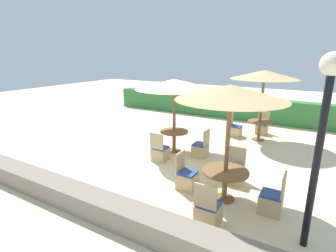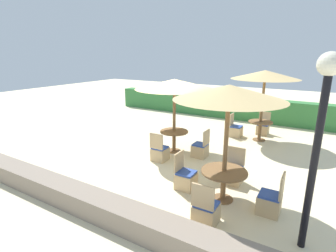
% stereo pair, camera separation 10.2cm
% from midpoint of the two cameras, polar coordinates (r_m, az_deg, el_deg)
% --- Properties ---
extents(ground_plane, '(40.00, 40.00, 0.00)m').
position_cam_midpoint_polar(ground_plane, '(8.72, -1.70, -6.61)').
color(ground_plane, beige).
extents(hedge_row, '(13.00, 0.70, 1.13)m').
position_cam_midpoint_polar(hedge_row, '(14.21, 12.45, 4.12)').
color(hedge_row, '#387A3D').
rests_on(hedge_row, ground_plane).
extents(stone_border, '(10.00, 0.56, 0.46)m').
position_cam_midpoint_polar(stone_border, '(6.32, -19.19, -14.35)').
color(stone_border, gray).
rests_on(stone_border, ground_plane).
extents(lamp_post, '(0.36, 0.36, 3.32)m').
position_cam_midpoint_polar(lamp_post, '(4.68, 30.98, 1.75)').
color(lamp_post, black).
rests_on(lamp_post, ground_plane).
extents(parasol_front_right, '(2.37, 2.37, 2.67)m').
position_cam_midpoint_polar(parasol_front_right, '(5.64, 13.66, 6.98)').
color(parasol_front_right, brown).
rests_on(parasol_front_right, ground_plane).
extents(round_table_front_right, '(1.05, 1.05, 0.73)m').
position_cam_midpoint_polar(round_table_front_right, '(6.21, 12.52, -10.83)').
color(round_table_front_right, brown).
rests_on(round_table_front_right, ground_plane).
extents(patio_chair_front_right_west, '(0.46, 0.46, 0.93)m').
position_cam_midpoint_polar(patio_chair_front_right_west, '(6.71, 4.26, -11.32)').
color(patio_chair_front_right_west, tan).
rests_on(patio_chair_front_right_west, ground_plane).
extents(patio_chair_front_right_east, '(0.46, 0.46, 0.93)m').
position_cam_midpoint_polar(patio_chair_front_right_east, '(6.16, 21.78, -15.11)').
color(patio_chair_front_right_east, tan).
rests_on(patio_chair_front_right_east, ground_plane).
extents(patio_chair_front_right_north, '(0.46, 0.46, 0.93)m').
position_cam_midpoint_polar(patio_chair_front_right_north, '(7.17, 14.37, -9.94)').
color(patio_chair_front_right_north, tan).
rests_on(patio_chair_front_right_north, ground_plane).
extents(patio_chair_front_right_south, '(0.46, 0.46, 0.93)m').
position_cam_midpoint_polar(patio_chair_front_right_south, '(5.51, 8.76, -17.96)').
color(patio_chair_front_right_south, tan).
rests_on(patio_chair_front_right_south, ground_plane).
extents(parasol_center, '(2.59, 2.59, 2.49)m').
position_cam_midpoint_polar(parasol_center, '(8.61, 1.75, 9.05)').
color(parasol_center, brown).
rests_on(parasol_center, ground_plane).
extents(round_table_center, '(0.96, 0.96, 0.73)m').
position_cam_midpoint_polar(round_table_center, '(8.98, 1.66, -2.19)').
color(round_table_center, brown).
rests_on(round_table_center, ground_plane).
extents(patio_chair_center_east, '(0.46, 0.46, 0.93)m').
position_cam_midpoint_polar(patio_chair_center_east, '(8.67, 7.41, -5.04)').
color(patio_chair_center_east, tan).
rests_on(patio_chair_center_east, ground_plane).
extents(patio_chair_center_south, '(0.46, 0.46, 0.93)m').
position_cam_midpoint_polar(patio_chair_center_south, '(8.32, -1.46, -5.80)').
color(patio_chair_center_south, tan).
rests_on(patio_chair_center_south, ground_plane).
extents(parasol_back_right, '(2.48, 2.48, 2.70)m').
position_cam_midpoint_polar(parasol_back_right, '(10.45, 20.66, 10.34)').
color(parasol_back_right, brown).
rests_on(parasol_back_right, ground_plane).
extents(round_table_back_right, '(0.91, 0.91, 0.76)m').
position_cam_midpoint_polar(round_table_back_right, '(10.77, 19.68, -0.07)').
color(round_table_back_right, brown).
rests_on(round_table_back_right, ground_plane).
extents(patio_chair_back_right_north, '(0.46, 0.46, 0.93)m').
position_cam_midpoint_polar(patio_chair_back_right_north, '(11.70, 20.18, -0.44)').
color(patio_chair_back_right_north, tan).
rests_on(patio_chair_back_right_north, ground_plane).
extents(patio_chair_back_right_west, '(0.46, 0.46, 0.93)m').
position_cam_midpoint_polar(patio_chair_back_right_west, '(11.05, 14.75, -0.89)').
color(patio_chair_back_right_west, tan).
rests_on(patio_chair_back_right_west, ground_plane).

